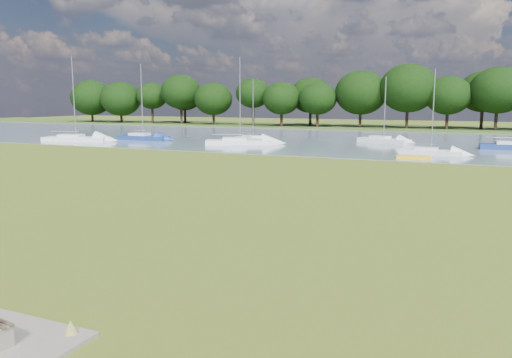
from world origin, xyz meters
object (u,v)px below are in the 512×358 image
at_px(sailboat_1, 383,139).
at_px(sailboat_6, 512,145).
at_px(sailboat_7, 75,137).
at_px(sailboat_8, 239,140).
at_px(sailboat_2, 430,150).
at_px(kayak, 414,157).
at_px(sailboat_5, 253,138).
at_px(sailboat_4, 143,136).

xyz_separation_m(sailboat_1, sailboat_6, (13.44, -2.92, 0.04)).
xyz_separation_m(sailboat_7, sailboat_8, (20.04, 4.36, -0.04)).
bearing_deg(sailboat_2, kayak, -96.03).
bearing_deg(sailboat_1, sailboat_6, 9.87).
distance_m(sailboat_1, sailboat_6, 13.75).
xyz_separation_m(kayak, sailboat_5, (-20.39, 11.75, 0.26)).
relative_size(sailboat_1, sailboat_8, 0.79).
distance_m(sailboat_1, sailboat_5, 15.62).
height_order(sailboat_5, sailboat_7, sailboat_7).
height_order(sailboat_1, sailboat_4, sailboat_4).
relative_size(sailboat_4, sailboat_6, 1.07).
distance_m(sailboat_2, sailboat_6, 11.02).
bearing_deg(sailboat_2, sailboat_8, -179.56).
bearing_deg(sailboat_6, sailboat_2, -135.91).
bearing_deg(sailboat_7, sailboat_1, 4.48).
bearing_deg(sailboat_1, sailboat_2, -38.97).
height_order(sailboat_2, sailboat_5, sailboat_2).
xyz_separation_m(kayak, sailboat_7, (-39.80, 2.30, 0.37)).
bearing_deg(sailboat_8, sailboat_5, 73.13).
bearing_deg(kayak, sailboat_4, 162.80).
bearing_deg(sailboat_4, sailboat_5, 17.88).
distance_m(sailboat_5, sailboat_6, 28.62).
height_order(sailboat_2, sailboat_8, sailboat_8).
bearing_deg(sailboat_7, sailboat_4, 24.21).
height_order(sailboat_5, sailboat_8, sailboat_8).
bearing_deg(sailboat_6, sailboat_8, -172.98).
height_order(sailboat_4, sailboat_6, sailboat_4).
xyz_separation_m(sailboat_5, sailboat_8, (0.62, -5.10, 0.07)).
relative_size(sailboat_2, sailboat_8, 0.80).
xyz_separation_m(sailboat_4, sailboat_5, (13.33, 4.25, -0.12)).
distance_m(sailboat_7, sailboat_8, 20.51).
height_order(sailboat_1, sailboat_2, sailboat_2).
distance_m(sailboat_5, sailboat_8, 5.14).
relative_size(kayak, sailboat_5, 0.38).
bearing_deg(sailboat_8, sailboat_7, 168.41).
bearing_deg(kayak, sailboat_5, 145.37).
relative_size(sailboat_5, sailboat_6, 0.85).
height_order(kayak, sailboat_2, sailboat_2).
bearing_deg(sailboat_8, kayak, -42.46).
distance_m(sailboat_6, sailboat_8, 28.60).
distance_m(sailboat_1, sailboat_2, 12.83).
distance_m(kayak, sailboat_4, 34.55).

